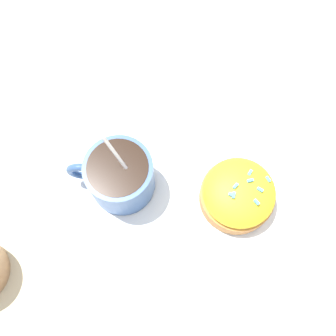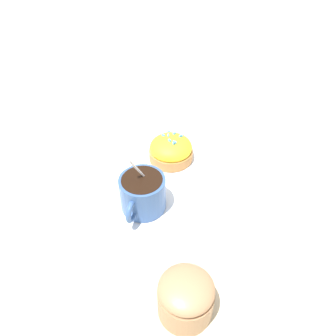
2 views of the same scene
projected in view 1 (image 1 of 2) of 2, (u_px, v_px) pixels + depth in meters
The scene contains 4 objects.
ground_plane at pixel (178, 192), 0.50m from camera, with size 3.00×3.00×0.00m, color #C6B793.
paper_napkin at pixel (178, 192), 0.50m from camera, with size 0.30×0.30×0.00m.
coffee_cup at pixel (120, 173), 0.47m from camera, with size 0.11×0.08×0.11m.
frosted_pastry at pixel (238, 198), 0.47m from camera, with size 0.09×0.09×0.05m.
Camera 1 is at (0.01, -0.14, 0.48)m, focal length 42.00 mm.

